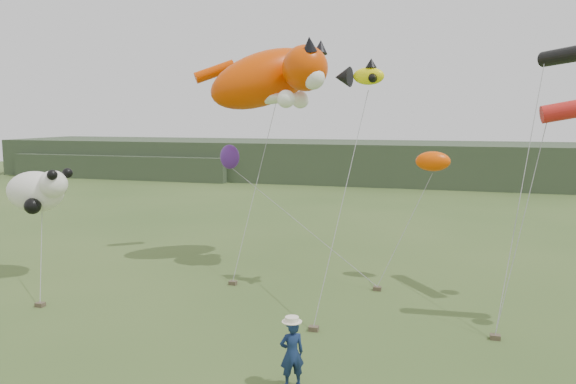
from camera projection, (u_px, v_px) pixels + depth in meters
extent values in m
plane|color=#385123|center=(278.00, 372.00, 14.77)|extent=(120.00, 120.00, 0.00)
cube|color=#2D3D28|center=(408.00, 162.00, 57.32)|extent=(90.00, 12.00, 4.00)
cube|color=#2D3D28|center=(133.00, 165.00, 62.85)|extent=(25.00, 8.00, 2.50)
imported|color=#13244A|center=(292.00, 353.00, 13.93)|extent=(0.74, 0.68, 1.71)
cube|color=brown|center=(233.00, 283.00, 22.43)|extent=(0.30, 0.24, 0.15)
cube|color=brown|center=(314.00, 329.00, 17.61)|extent=(0.30, 0.24, 0.15)
cube|color=brown|center=(495.00, 337.00, 16.94)|extent=(0.30, 0.24, 0.15)
cube|color=brown|center=(40.00, 305.00, 19.85)|extent=(0.30, 0.24, 0.15)
cube|color=brown|center=(377.00, 289.00, 21.70)|extent=(0.30, 0.24, 0.15)
ellipsoid|color=#DB3F00|center=(265.00, 78.00, 25.43)|extent=(6.03, 5.27, 3.93)
sphere|color=#DB3F00|center=(305.00, 68.00, 23.76)|extent=(1.96, 1.96, 1.96)
cone|color=black|center=(310.00, 44.00, 23.03)|extent=(0.61, 0.74, 0.73)
cone|color=black|center=(321.00, 47.00, 24.00)|extent=(0.61, 0.70, 0.69)
sphere|color=white|center=(313.00, 78.00, 23.39)|extent=(0.98, 0.98, 0.98)
ellipsoid|color=white|center=(267.00, 98.00, 25.18)|extent=(1.91, 0.96, 0.60)
sphere|color=white|center=(286.00, 99.00, 23.49)|extent=(0.76, 0.76, 0.76)
sphere|color=white|center=(300.00, 100.00, 24.88)|extent=(0.76, 0.76, 0.76)
cylinder|color=#DB3F00|center=(215.00, 72.00, 26.98)|extent=(2.02, 1.48, 1.18)
ellipsoid|color=#FFF30C|center=(369.00, 76.00, 20.76)|extent=(1.29, 0.73, 0.67)
cone|color=black|center=(342.00, 77.00, 21.29)|extent=(0.73, 0.87, 0.77)
cone|color=black|center=(371.00, 63.00, 20.67)|extent=(0.43, 0.43, 0.34)
cone|color=black|center=(374.00, 78.00, 20.29)|extent=(0.46, 0.48, 0.34)
cone|color=black|center=(377.00, 79.00, 21.11)|extent=(0.46, 0.48, 0.34)
ellipsoid|color=white|center=(35.00, 192.00, 23.54)|extent=(2.57, 1.72, 1.72)
sphere|color=white|center=(53.00, 184.00, 22.90)|extent=(1.14, 1.14, 1.14)
sphere|color=black|center=(52.00, 175.00, 22.40)|extent=(0.42, 0.42, 0.42)
sphere|color=black|center=(67.00, 173.00, 23.14)|extent=(0.42, 0.42, 0.42)
sphere|color=black|center=(33.00, 206.00, 22.74)|extent=(0.67, 0.67, 0.67)
sphere|color=black|center=(26.00, 199.00, 24.07)|extent=(0.67, 0.67, 0.67)
ellipsoid|color=#FA4C00|center=(433.00, 161.00, 22.47)|extent=(1.37, 0.80, 0.80)
ellipsoid|color=#4D1E7D|center=(230.00, 157.00, 27.36)|extent=(0.98, 0.66, 1.20)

